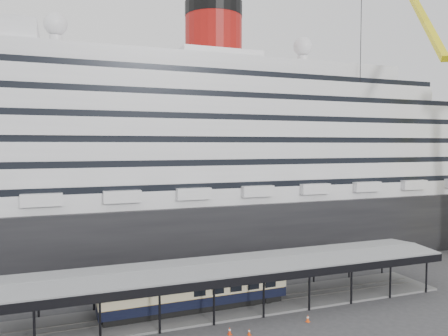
{
  "coord_description": "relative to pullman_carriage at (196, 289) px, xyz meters",
  "views": [
    {
      "loc": [
        -17.75,
        -41.52,
        18.91
      ],
      "look_at": [
        0.91,
        8.0,
        16.13
      ],
      "focal_mm": 35.0,
      "sensor_mm": 36.0,
      "label": 1
    }
  ],
  "objects": [
    {
      "name": "platform_canopy",
      "position": [
        3.6,
        0.0,
        -0.23
      ],
      "size": [
        56.0,
        9.18,
        5.3
      ],
      "color": "slate",
      "rests_on": "ground"
    },
    {
      "name": "cruise_ship",
      "position": [
        3.65,
        27.0,
        15.76
      ],
      "size": [
        130.0,
        30.0,
        43.9
      ],
      "color": "black",
      "rests_on": "ground"
    },
    {
      "name": "ground",
      "position": [
        3.6,
        -5.0,
        -2.59
      ],
      "size": [
        200.0,
        200.0,
        0.0
      ],
      "primitive_type": "plane",
      "color": "#343436",
      "rests_on": "ground"
    },
    {
      "name": "traffic_cone_mid",
      "position": [
        1.41,
        -6.82,
        -2.21
      ],
      "size": [
        0.46,
        0.46,
        0.77
      ],
      "rotation": [
        0.0,
        0.0,
        0.17
      ],
      "color": "red",
      "rests_on": "ground"
    },
    {
      "name": "traffic_cone_right",
      "position": [
        10.37,
        -6.87,
        -2.2
      ],
      "size": [
        0.54,
        0.54,
        0.8
      ],
      "rotation": [
        0.0,
        0.0,
        0.43
      ],
      "color": "#FA4D0D",
      "rests_on": "ground"
    },
    {
      "name": "traffic_cone_left",
      "position": [
        3.2,
        -7.6,
        -2.27
      ],
      "size": [
        0.41,
        0.41,
        0.66
      ],
      "rotation": [
        0.0,
        0.0,
        0.25
      ],
      "color": "#DB3F0C",
      "rests_on": "ground"
    },
    {
      "name": "pullman_carriage",
      "position": [
        0.0,
        0.0,
        0.0
      ],
      "size": [
        21.77,
        3.31,
        21.31
      ],
      "rotation": [
        0.0,
        0.0,
        0.02
      ],
      "color": "black",
      "rests_on": "ground"
    }
  ]
}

